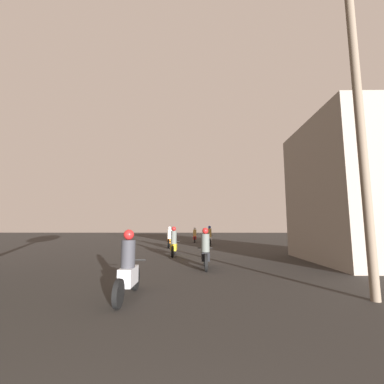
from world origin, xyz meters
TOP-DOWN VIEW (x-y plane):
  - motorcycle_silver at (-1.06, 6.00)m, footprint 0.60×2.04m
  - motorcycle_black at (0.86, 10.09)m, footprint 0.60×1.94m
  - motorcycle_yellow at (-0.72, 14.23)m, footprint 0.60×1.94m
  - motorcycle_orange at (-1.50, 19.61)m, footprint 0.60×2.12m
  - motorcycle_white at (1.65, 21.83)m, footprint 0.60×1.83m
  - motorcycle_red at (0.38, 25.48)m, footprint 0.60×1.99m
  - building_right_near at (8.08, 11.77)m, footprint 4.78×6.05m
  - utility_pole_near at (4.40, 5.85)m, footprint 1.60×0.20m

SIDE VIEW (x-z plane):
  - motorcycle_red at x=0.38m, z-range -0.14..1.33m
  - motorcycle_black at x=0.86m, z-range -0.16..1.39m
  - motorcycle_orange at x=-1.50m, z-range -0.16..1.40m
  - motorcycle_silver at x=-1.06m, z-range -0.15..1.40m
  - motorcycle_yellow at x=-0.72m, z-range -0.16..1.42m
  - motorcycle_white at x=1.65m, z-range -0.16..1.46m
  - building_right_near at x=8.08m, z-range 0.00..6.49m
  - utility_pole_near at x=4.40m, z-range 0.17..8.10m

